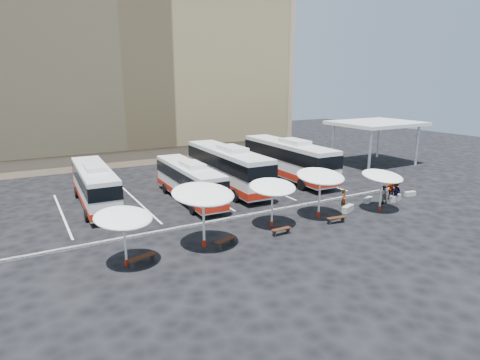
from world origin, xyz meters
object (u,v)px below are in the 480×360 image
sunshade_3 (320,176)px  conc_bench_0 (348,209)px  sunshade_0 (123,218)px  passenger_3 (395,191)px  bus_2 (227,166)px  bus_3 (288,158)px  sunshade_4 (382,176)px  wood_bench_2 (281,230)px  passenger_0 (344,200)px  passenger_2 (391,190)px  wood_bench_3 (336,219)px  sunshade_2 (272,187)px  bus_0 (95,184)px  conc_bench_1 (368,200)px  conc_bench_3 (410,194)px  wood_bench_0 (142,258)px  conc_bench_2 (395,198)px  passenger_1 (383,195)px  sunshade_1 (203,194)px  bus_1 (189,180)px

sunshade_3 → conc_bench_0: bearing=-3.7°
sunshade_0 → passenger_3: (22.92, 0.98, -1.85)m
bus_2 → bus_3: (7.27, 0.28, 0.04)m
sunshade_4 → wood_bench_2: (-9.76, -0.38, -2.46)m
passenger_0 → passenger_2: (5.42, -0.04, 0.07)m
sunshade_0 → conc_bench_0: sunshade_0 is taller
bus_2 → wood_bench_3: 12.82m
sunshade_2 → passenger_0: size_ratio=2.43×
bus_0 → wood_bench_2: (9.54, -12.80, -1.49)m
bus_0 → conc_bench_1: size_ratio=10.10×
sunshade_0 → conc_bench_3: bearing=3.4°
sunshade_2 → passenger_0: (7.17, 0.42, -2.07)m
sunshade_0 → sunshade_2: 10.57m
bus_0 → wood_bench_3: bearing=-39.9°
bus_3 → sunshade_0: (-19.87, -12.20, 0.61)m
wood_bench_0 → passenger_2: 22.39m
conc_bench_0 → passenger_3: size_ratio=0.70×
bus_0 → sunshade_0: 12.41m
conc_bench_2 → conc_bench_3: (2.37, 0.37, -0.05)m
sunshade_2 → sunshade_3: 4.23m
sunshade_2 → wood_bench_3: sunshade_2 is taller
sunshade_3 → passenger_3: (8.19, -0.16, -2.20)m
wood_bench_2 → passenger_0: (7.50, 2.05, 0.48)m
conc_bench_2 → bus_2: bearing=134.5°
passenger_1 → wood_bench_2: bearing=20.7°
bus_3 → sunshade_2: 14.47m
bus_2 → sunshade_1: 14.05m
bus_1 → wood_bench_2: (2.29, -10.37, -1.45)m
conc_bench_0 → passenger_0: 0.87m
sunshade_1 → wood_bench_3: sunshade_1 is taller
sunshade_1 → wood_bench_0: (-4.06, -0.62, -2.99)m
wood_bench_3 → conc_bench_2: size_ratio=1.11×
bus_1 → conc_bench_2: bearing=-28.4°
bus_1 → passenger_1: bearing=-31.1°
bus_0 → conc_bench_2: (22.56, -11.22, -1.57)m
bus_3 → conc_bench_3: 12.27m
bus_2 → conc_bench_1: 13.06m
bus_2 → bus_3: 7.28m
sunshade_1 → sunshade_3: sunshade_1 is taller
bus_0 → passenger_2: bearing=-23.5°
sunshade_1 → wood_bench_0: 5.08m
wood_bench_0 → conc_bench_3: bearing=4.3°
sunshade_0 → sunshade_1: 4.90m
sunshade_1 → passenger_1: 17.03m
wood_bench_3 → conc_bench_3: (10.64, 2.07, -0.13)m
sunshade_3 → wood_bench_3: bearing=-83.8°
conc_bench_2 → passenger_1: size_ratio=0.86×
sunshade_2 → passenger_2: bearing=1.7°
wood_bench_2 → conc_bench_3: bearing=7.2°
sunshade_0 → sunshade_4: sunshade_0 is taller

